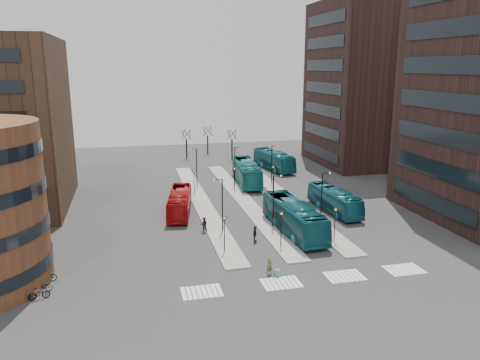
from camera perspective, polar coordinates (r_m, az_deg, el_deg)
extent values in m
plane|color=#2D2D2F|center=(38.85, 8.41, -14.70)|extent=(160.00, 160.00, 0.00)
cube|color=gray|center=(64.89, -4.75, -2.71)|extent=(2.50, 45.00, 0.15)
cube|color=gray|center=(66.01, 0.41, -2.38)|extent=(2.50, 45.00, 0.15)
cube|color=gray|center=(67.64, 5.36, -2.04)|extent=(2.50, 45.00, 0.15)
cube|color=#1B2E99|center=(42.98, 4.55, -11.21)|extent=(0.50, 0.40, 0.61)
imported|color=#A50C0F|center=(60.11, -7.36, -2.71)|extent=(4.35, 11.03, 3.00)
imported|color=#12515B|center=(53.24, 6.57, -4.51)|extent=(3.68, 13.11, 3.61)
imported|color=#16706E|center=(74.88, 0.82, 0.94)|extent=(4.28, 13.24, 3.62)
imported|color=#155969|center=(61.71, 11.41, -2.41)|extent=(3.18, 11.08, 3.05)
imported|color=#135962|center=(85.45, 4.13, 2.43)|extent=(4.65, 12.41, 3.38)
imported|color=brown|center=(43.07, 3.61, -10.45)|extent=(0.60, 0.42, 1.55)
imported|color=black|center=(53.45, -4.42, -5.45)|extent=(0.89, 0.72, 1.74)
imported|color=black|center=(50.36, 1.83, -6.61)|extent=(0.62, 1.11, 1.79)
imported|color=black|center=(53.51, 6.09, -5.50)|extent=(0.73, 1.14, 1.68)
imported|color=gray|center=(43.44, -22.99, -11.86)|extent=(1.65, 0.58, 0.87)
imported|color=gray|center=(42.14, -23.31, -12.60)|extent=(1.74, 0.87, 1.01)
imported|color=gray|center=(45.04, -22.63, -10.83)|extent=(1.93, 0.93, 0.97)
cube|color=silver|center=(40.21, -6.87, -13.59)|extent=(0.35, 2.40, 0.01)
cube|color=silver|center=(40.25, -6.24, -13.54)|extent=(0.35, 2.40, 0.01)
cube|color=silver|center=(40.30, -5.62, -13.49)|extent=(0.35, 2.40, 0.01)
cube|color=silver|center=(40.35, -5.00, -13.44)|extent=(0.35, 2.40, 0.01)
cube|color=silver|center=(40.41, -4.39, -13.39)|extent=(0.35, 2.40, 0.01)
cube|color=silver|center=(40.47, -3.77, -13.33)|extent=(0.35, 2.40, 0.01)
cube|color=silver|center=(40.53, -3.16, -13.28)|extent=(0.35, 2.40, 0.01)
cube|color=silver|center=(40.60, -2.55, -13.22)|extent=(0.35, 2.40, 0.01)
cube|color=silver|center=(41.45, 3.03, -12.63)|extent=(0.35, 2.40, 0.01)
cube|color=silver|center=(41.56, 3.61, -12.57)|extent=(0.35, 2.40, 0.01)
cube|color=silver|center=(41.67, 4.18, -12.50)|extent=(0.35, 2.40, 0.01)
cube|color=silver|center=(41.80, 4.76, -12.43)|extent=(0.35, 2.40, 0.01)
cube|color=silver|center=(41.92, 5.33, -12.36)|extent=(0.35, 2.40, 0.01)
cube|color=silver|center=(42.05, 5.89, -12.28)|extent=(0.35, 2.40, 0.01)
cube|color=silver|center=(42.18, 6.46, -12.21)|extent=(0.35, 2.40, 0.01)
cube|color=silver|center=(42.32, 7.02, -12.14)|extent=(0.35, 2.40, 0.01)
cube|color=silver|center=(43.38, 10.81, -11.61)|extent=(0.35, 2.40, 0.01)
cube|color=silver|center=(43.55, 11.34, -11.54)|extent=(0.35, 2.40, 0.01)
cube|color=silver|center=(43.72, 11.86, -11.46)|extent=(0.35, 2.40, 0.01)
cube|color=silver|center=(43.89, 12.38, -11.38)|extent=(0.35, 2.40, 0.01)
cube|color=silver|center=(44.07, 12.89, -11.30)|extent=(0.35, 2.40, 0.01)
cube|color=silver|center=(44.25, 13.40, -11.23)|extent=(0.35, 2.40, 0.01)
cube|color=silver|center=(44.43, 13.90, -11.15)|extent=(0.35, 2.40, 0.01)
cube|color=silver|center=(44.62, 14.40, -11.07)|extent=(0.35, 2.40, 0.01)
cube|color=silver|center=(46.02, 17.77, -10.52)|extent=(0.35, 2.40, 0.01)
cube|color=silver|center=(46.24, 18.23, -10.44)|extent=(0.35, 2.40, 0.01)
cube|color=silver|center=(46.45, 18.69, -10.36)|extent=(0.35, 2.40, 0.01)
cube|color=silver|center=(46.67, 19.14, -10.28)|extent=(0.35, 2.40, 0.01)
cube|color=silver|center=(46.89, 19.59, -10.20)|extent=(0.35, 2.40, 0.01)
cube|color=silver|center=(47.12, 20.04, -10.13)|extent=(0.35, 2.40, 0.01)
cube|color=silver|center=(47.34, 20.48, -10.05)|extent=(0.35, 2.40, 0.01)
cube|color=silver|center=(47.57, 20.91, -9.97)|extent=(0.35, 2.40, 0.01)
cube|color=black|center=(61.23, 22.20, -2.36)|extent=(0.12, 16.00, 2.00)
cube|color=black|center=(60.32, 22.54, 1.30)|extent=(0.12, 16.00, 2.00)
cube|color=black|center=(59.66, 22.90, 5.05)|extent=(0.12, 16.00, 2.00)
cube|color=black|center=(59.26, 23.26, 8.87)|extent=(0.12, 16.00, 2.00)
cube|color=black|center=(59.13, 23.63, 12.72)|extent=(0.12, 16.00, 2.00)
cube|color=black|center=(59.27, 24.02, 16.58)|extent=(0.12, 16.00, 2.00)
cube|color=black|center=(93.31, 15.85, 11.15)|extent=(20.00, 20.00, 30.00)
cube|color=black|center=(90.22, 9.73, 3.39)|extent=(0.12, 16.00, 2.00)
cube|color=black|center=(89.60, 9.83, 5.91)|extent=(0.12, 16.00, 2.00)
cube|color=black|center=(89.16, 9.94, 8.46)|extent=(0.12, 16.00, 2.00)
cube|color=black|center=(88.89, 10.05, 11.02)|extent=(0.12, 16.00, 2.00)
cube|color=black|center=(88.81, 10.16, 13.60)|extent=(0.12, 16.00, 2.00)
cube|color=black|center=(88.90, 10.27, 16.18)|extent=(0.12, 16.00, 2.00)
cube|color=black|center=(89.17, 10.38, 18.74)|extent=(0.12, 16.00, 2.00)
cylinder|color=black|center=(47.41, -1.91, -6.64)|extent=(0.10, 0.10, 3.50)
cube|color=black|center=(46.83, -1.93, -4.63)|extent=(0.45, 0.10, 0.30)
cube|color=yellow|center=(46.77, -1.91, -4.65)|extent=(0.20, 0.02, 0.20)
cylinder|color=black|center=(68.18, -5.62, -0.33)|extent=(0.10, 0.10, 3.50)
cube|color=black|center=(67.78, -5.66, 1.10)|extent=(0.45, 0.10, 0.30)
cube|color=yellow|center=(67.72, -5.65, 1.09)|extent=(0.20, 0.02, 0.20)
cylinder|color=black|center=(48.88, 5.03, -6.05)|extent=(0.10, 0.10, 3.50)
cube|color=black|center=(48.32, 5.08, -4.09)|extent=(0.45, 0.10, 0.30)
cube|color=yellow|center=(48.26, 5.10, -4.12)|extent=(0.20, 0.02, 0.20)
cylinder|color=black|center=(69.21, -0.70, -0.05)|extent=(0.10, 0.10, 3.50)
cube|color=black|center=(68.81, -0.70, 1.36)|extent=(0.45, 0.10, 0.30)
cube|color=yellow|center=(68.76, -0.69, 1.35)|extent=(0.20, 0.02, 0.20)
cylinder|color=black|center=(51.02, 11.47, -5.42)|extent=(0.10, 0.10, 3.50)
cube|color=black|center=(50.48, 11.57, -3.54)|extent=(0.45, 0.10, 0.30)
cube|color=yellow|center=(50.42, 11.59, -3.56)|extent=(0.20, 0.02, 0.20)
cylinder|color=black|center=(70.73, 4.05, 0.22)|extent=(0.10, 0.10, 3.50)
cube|color=black|center=(70.35, 4.07, 1.60)|extent=(0.45, 0.10, 0.30)
cube|color=yellow|center=(70.29, 4.08, 1.59)|extent=(0.20, 0.02, 0.20)
cylinder|color=black|center=(52.78, -2.17, -3.07)|extent=(0.14, 0.14, 6.00)
cylinder|color=black|center=(51.90, -2.68, 0.07)|extent=(0.90, 0.08, 0.08)
sphere|color=silver|center=(51.83, -3.17, 0.04)|extent=(0.24, 0.24, 0.24)
cylinder|color=black|center=(71.89, -5.30, 1.43)|extent=(0.14, 0.14, 6.00)
cylinder|color=black|center=(71.25, -5.71, 3.77)|extent=(0.90, 0.08, 0.08)
sphere|color=silver|center=(71.19, -6.07, 3.76)|extent=(0.24, 0.24, 0.24)
cylinder|color=black|center=(54.21, 4.07, -2.64)|extent=(0.14, 0.14, 6.00)
cylinder|color=black|center=(53.58, 4.58, 0.48)|extent=(0.90, 0.08, 0.08)
sphere|color=silver|center=(53.72, 5.04, 0.50)|extent=(0.24, 0.24, 0.24)
cylinder|color=black|center=(72.95, -0.63, 1.67)|extent=(0.14, 0.14, 6.00)
cylinder|color=black|center=(72.48, -0.29, 4.01)|extent=(0.90, 0.08, 0.08)
sphere|color=silver|center=(72.58, 0.06, 4.03)|extent=(0.24, 0.24, 0.24)
cylinder|color=black|center=(56.25, 9.92, -2.20)|extent=(0.14, 0.14, 6.00)
cylinder|color=black|center=(55.69, 10.47, 0.80)|extent=(0.90, 0.08, 0.08)
sphere|color=silver|center=(55.87, 10.89, 0.82)|extent=(0.24, 0.24, 0.24)
cylinder|color=black|center=(74.48, 3.88, 1.89)|extent=(0.14, 0.14, 6.00)
cylinder|color=black|center=(74.05, 4.25, 4.18)|extent=(0.90, 0.08, 0.08)
sphere|color=silver|center=(74.19, 4.58, 4.19)|extent=(0.24, 0.24, 0.24)
cylinder|color=black|center=(95.65, -6.53, 3.78)|extent=(0.30, 0.30, 4.00)
cylinder|color=black|center=(95.28, -6.16, 5.52)|extent=(0.10, 1.56, 1.95)
cylinder|color=black|center=(95.87, -6.50, 5.56)|extent=(1.48, 0.59, 1.97)
cylinder|color=black|center=(95.53, -6.94, 5.52)|extent=(0.90, 1.31, 1.99)
cylinder|color=black|center=(94.73, -6.89, 5.45)|extent=(0.89, 1.31, 1.99)
cylinder|color=black|center=(94.56, -6.40, 5.45)|extent=(1.48, 0.58, 1.97)
cylinder|color=black|center=(100.25, -3.97, 4.30)|extent=(0.30, 0.30, 4.00)
cylinder|color=black|center=(99.93, -3.60, 5.95)|extent=(0.10, 1.56, 1.95)
cylinder|color=black|center=(100.50, -3.94, 5.99)|extent=(1.48, 0.59, 1.97)
cylinder|color=black|center=(100.13, -4.35, 5.96)|extent=(0.90, 1.31, 1.99)
cylinder|color=black|center=(99.32, -4.28, 5.89)|extent=(0.89, 1.31, 1.99)
cylinder|color=black|center=(99.20, -3.81, 5.89)|extent=(1.48, 0.58, 1.97)
cylinder|color=black|center=(95.19, -0.98, 3.82)|extent=(0.30, 0.30, 4.00)
cylinder|color=black|center=(94.88, -0.58, 5.56)|extent=(0.10, 1.56, 1.95)
cylinder|color=black|center=(95.42, -0.95, 5.61)|extent=(1.48, 0.59, 1.97)
cylinder|color=black|center=(95.01, -1.38, 5.57)|extent=(0.90, 1.31, 1.99)
cylinder|color=black|center=(94.21, -1.28, 5.50)|extent=(0.89, 1.31, 1.99)
cylinder|color=black|center=(94.13, -0.78, 5.50)|extent=(1.48, 0.58, 1.97)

